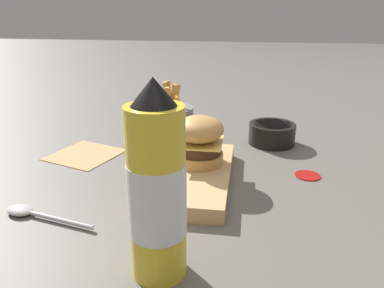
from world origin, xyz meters
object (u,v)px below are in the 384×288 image
Objects in this scene: burger at (199,140)px; side_bowl at (272,133)px; spoon at (29,212)px; serving_board at (192,176)px; ketchup_bottle at (157,191)px; fries_basket at (170,121)px.

burger is 0.26m from side_bowl.
burger is 0.57× the size of spoon.
burger is 0.85× the size of side_bowl.
burger is (-0.03, 0.01, 0.06)m from serving_board.
ketchup_bottle is 1.51× the size of spoon.
fries_basket is (-0.25, -0.09, 0.03)m from serving_board.
ketchup_bottle reaches higher than serving_board.
serving_board is at bearing -133.46° from spoon.
side_bowl is at bearing 87.58° from fries_basket.
burger is at bearing -129.45° from spoon.
fries_basket is at bearing -159.32° from serving_board.
fries_basket is (-0.51, -0.09, -0.07)m from ketchup_bottle.
burger reaches higher than serving_board.
serving_board is 2.59× the size of side_bowl.
ketchup_bottle reaches higher than burger.
serving_board is 0.28m from ketchup_bottle.
ketchup_bottle is 1.72× the size of fries_basket.
serving_board is 1.76× the size of spoon.
ketchup_bottle is at bearing 170.26° from spoon.
burger reaches higher than side_bowl.
spoon is (0.19, -0.25, -0.07)m from burger.
side_bowl is 0.68× the size of spoon.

